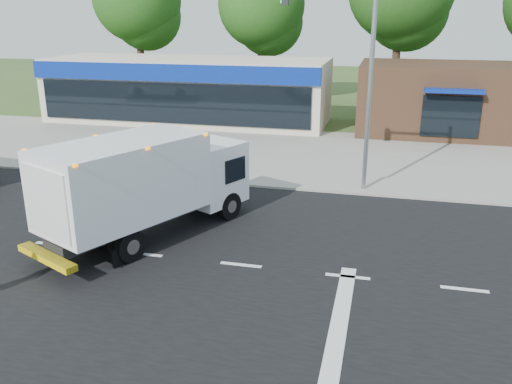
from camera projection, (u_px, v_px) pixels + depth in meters
The scene contains 10 objects.
ground at pixel (241, 265), 15.35m from camera, with size 120.00×120.00×0.00m, color #385123.
road_asphalt at pixel (241, 265), 15.35m from camera, with size 60.00×14.00×0.02m, color black.
sidewalk at pixel (292, 180), 22.88m from camera, with size 60.00×2.40×0.12m, color gray.
parking_apron at pixel (312, 149), 28.24m from camera, with size 60.00×9.00×0.02m, color gray.
lane_markings at pixel (278, 293), 13.80m from camera, with size 55.20×7.00×0.01m.
ems_box_truck at pixel (145, 180), 16.72m from camera, with size 5.23×7.66×3.28m.
retail_strip_mall at pixel (188, 90), 35.10m from camera, with size 18.00×6.20×4.00m.
brown_storefront at pixel (447, 99), 31.54m from camera, with size 10.00×6.70×4.00m.
traffic_signal_pole at pixel (354, 65), 20.26m from camera, with size 3.51×0.25×8.00m.
background_trees at pixel (331, 3), 39.14m from camera, with size 36.77×7.39×12.10m.
Camera 1 is at (3.72, -13.40, 6.84)m, focal length 38.00 mm.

